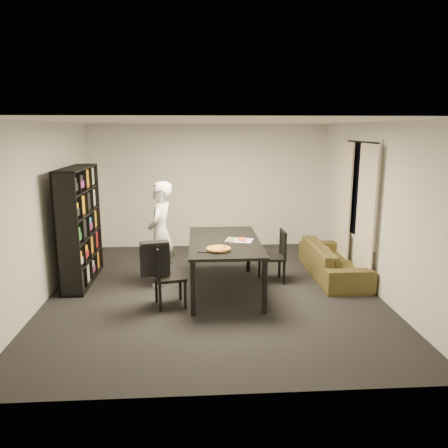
{
  "coord_description": "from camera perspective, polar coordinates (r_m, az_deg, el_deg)",
  "views": [
    {
      "loc": [
        -0.26,
        -6.48,
        2.49
      ],
      "look_at": [
        0.17,
        0.12,
        1.05
      ],
      "focal_mm": 35.0,
      "sensor_mm": 36.0,
      "label": 1
    }
  ],
  "objects": [
    {
      "name": "curtain_left",
      "position": [
        7.2,
        18.01,
        0.96
      ],
      "size": [
        0.03,
        0.7,
        2.25
      ],
      "primitive_type": "cube",
      "color": "beige",
      "rests_on": "room"
    },
    {
      "name": "kitchen_towel",
      "position": [
        6.72,
        2.0,
        -2.15
      ],
      "size": [
        0.46,
        0.39,
        0.01
      ],
      "primitive_type": "cube",
      "rotation": [
        0.0,
        0.0,
        -0.26
      ],
      "color": "white",
      "rests_on": "dining_table"
    },
    {
      "name": "chair_left",
      "position": [
        6.27,
        -7.84,
        -6.24
      ],
      "size": [
        0.5,
        0.5,
        0.89
      ],
      "rotation": [
        0.0,
        0.0,
        1.8
      ],
      "color": "black",
      "rests_on": "room"
    },
    {
      "name": "chair_right",
      "position": [
        7.28,
        6.91,
        -3.71
      ],
      "size": [
        0.41,
        0.41,
        0.87
      ],
      "rotation": [
        0.0,
        0.0,
        -1.54
      ],
      "color": "black",
      "rests_on": "room"
    },
    {
      "name": "person",
      "position": [
        7.08,
        -8.29,
        -1.29
      ],
      "size": [
        0.52,
        0.68,
        1.69
      ],
      "primitive_type": "imported",
      "rotation": [
        0.0,
        0.0,
        -1.77
      ],
      "color": "white",
      "rests_on": "room"
    },
    {
      "name": "room",
      "position": [
        6.59,
        -1.42,
        1.89
      ],
      "size": [
        5.01,
        5.51,
        2.61
      ],
      "color": "black",
      "rests_on": "ground"
    },
    {
      "name": "window_frame",
      "position": [
        7.65,
        17.32,
        4.3
      ],
      "size": [
        0.03,
        1.52,
        1.72
      ],
      "primitive_type": "cube",
      "color": "white",
      "rests_on": "room"
    },
    {
      "name": "pepperoni_pizza",
      "position": [
        6.17,
        -0.72,
        -3.24
      ],
      "size": [
        0.35,
        0.35,
        0.03
      ],
      "rotation": [
        0.0,
        0.0,
        0.25
      ],
      "color": "olive",
      "rests_on": "dining_table"
    },
    {
      "name": "sofa",
      "position": [
        7.75,
        14.09,
        -4.66
      ],
      "size": [
        0.75,
        1.92,
        0.56
      ],
      "primitive_type": "imported",
      "rotation": [
        0.0,
        0.0,
        1.57
      ],
      "color": "#44381B",
      "rests_on": "room"
    },
    {
      "name": "dining_table",
      "position": [
        6.74,
        0.06,
        -2.76
      ],
      "size": [
        1.08,
        1.95,
        0.81
      ],
      "color": "black",
      "rests_on": "room"
    },
    {
      "name": "bookshelf",
      "position": [
        7.49,
        -18.32,
        -0.21
      ],
      "size": [
        0.35,
        1.5,
        1.9
      ],
      "primitive_type": "cube",
      "color": "black",
      "rests_on": "room"
    },
    {
      "name": "curtain_right",
      "position": [
        8.16,
        15.35,
        2.4
      ],
      "size": [
        0.03,
        0.7,
        2.25
      ],
      "primitive_type": "cube",
      "color": "beige",
      "rests_on": "room"
    },
    {
      "name": "window_pane",
      "position": [
        7.66,
        17.35,
        4.3
      ],
      "size": [
        0.02,
        1.4,
        1.6
      ],
      "primitive_type": "cube",
      "color": "black",
      "rests_on": "room"
    },
    {
      "name": "pizza_slices",
      "position": [
        6.73,
        1.57,
        -2.03
      ],
      "size": [
        0.44,
        0.4,
        0.01
      ],
      "primitive_type": null,
      "rotation": [
        0.0,
        0.0,
        0.3
      ],
      "color": "gold",
      "rests_on": "dining_table"
    },
    {
      "name": "baking_tray",
      "position": [
        6.2,
        -1.28,
        -3.36
      ],
      "size": [
        0.47,
        0.42,
        0.01
      ],
      "primitive_type": "cube",
      "rotation": [
        0.0,
        0.0,
        -0.27
      ],
      "color": "black",
      "rests_on": "dining_table"
    },
    {
      "name": "draped_jacket",
      "position": [
        6.19,
        -9.02,
        -4.33
      ],
      "size": [
        0.42,
        0.26,
        0.49
      ],
      "rotation": [
        0.0,
        0.0,
        1.8
      ],
      "color": "black",
      "rests_on": "chair_left"
    }
  ]
}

